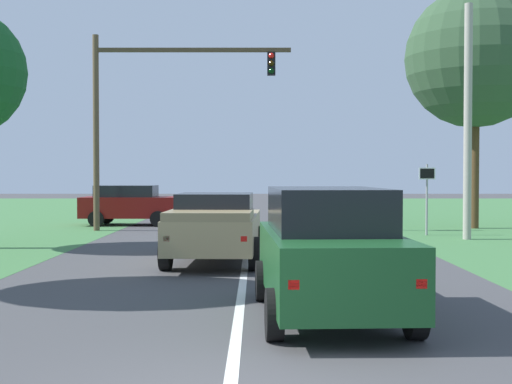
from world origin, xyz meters
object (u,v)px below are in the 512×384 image
at_px(traffic_light, 145,101).
at_px(utility_pole_right, 466,122).
at_px(keep_moving_sign, 425,190).
at_px(oak_tree_right, 473,58).
at_px(crossing_suv_far, 128,204).
at_px(pickup_truck_lead, 214,226).
at_px(red_suv_near, 326,250).

height_order(traffic_light, utility_pole_right, utility_pole_right).
xyz_separation_m(keep_moving_sign, oak_tree_right, (2.78, 3.19, 5.39)).
xyz_separation_m(traffic_light, oak_tree_right, (13.41, 1.14, 1.91)).
relative_size(crossing_suv_far, utility_pole_right, 0.53).
height_order(keep_moving_sign, crossing_suv_far, keep_moving_sign).
bearing_deg(utility_pole_right, traffic_light, 162.57).
bearing_deg(utility_pole_right, keep_moving_sign, 121.85).
height_order(pickup_truck_lead, oak_tree_right, oak_tree_right).
xyz_separation_m(pickup_truck_lead, utility_pole_right, (8.33, 6.09, 3.13)).
xyz_separation_m(red_suv_near, keep_moving_sign, (5.16, 14.37, 0.62)).
relative_size(pickup_truck_lead, oak_tree_right, 0.55).
bearing_deg(utility_pole_right, red_suv_near, -115.74).
bearing_deg(oak_tree_right, keep_moving_sign, -131.04).
bearing_deg(pickup_truck_lead, crossing_suv_far, 109.65).
relative_size(keep_moving_sign, oak_tree_right, 0.26).
bearing_deg(crossing_suv_far, traffic_light, -67.33).
bearing_deg(utility_pole_right, crossing_suv_far, 152.77).
bearing_deg(red_suv_near, keep_moving_sign, 70.23).
relative_size(traffic_light, utility_pole_right, 0.97).
xyz_separation_m(keep_moving_sign, crossing_suv_far, (-11.88, 5.02, -0.75)).
xyz_separation_m(traffic_light, crossing_suv_far, (-1.24, 2.97, -4.23)).
height_order(red_suv_near, oak_tree_right, oak_tree_right).
xyz_separation_m(keep_moving_sign, utility_pole_right, (0.99, -1.60, 2.38)).
bearing_deg(traffic_light, red_suv_near, -71.57).
relative_size(traffic_light, oak_tree_right, 0.79).
distance_m(traffic_light, oak_tree_right, 13.60).
relative_size(oak_tree_right, crossing_suv_far, 2.30).
distance_m(pickup_truck_lead, utility_pole_right, 10.78).
distance_m(red_suv_near, traffic_light, 17.78).
distance_m(crossing_suv_far, utility_pole_right, 14.81).
bearing_deg(crossing_suv_far, utility_pole_right, -27.23).
height_order(red_suv_near, pickup_truck_lead, red_suv_near).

